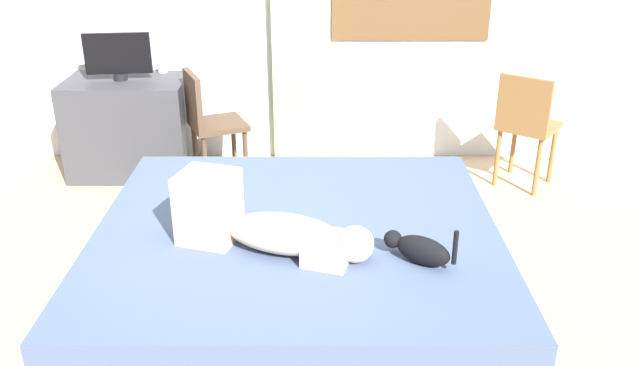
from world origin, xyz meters
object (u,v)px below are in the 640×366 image
at_px(cup, 166,67).
at_px(chair_spare, 530,122).
at_px(desk, 134,127).
at_px(chair_by_desk, 212,119).
at_px(cat, 422,249).
at_px(person_lying, 267,225).
at_px(bed, 300,270).
at_px(tv_monitor, 121,56).

height_order(cup, chair_spare, chair_spare).
height_order(desk, chair_by_desk, chair_by_desk).
xyz_separation_m(cat, cup, (-1.66, 2.44, 0.21)).
bearing_deg(cat, person_lying, 168.74).
xyz_separation_m(cup, chair_spare, (2.70, -0.51, -0.27)).
bearing_deg(cat, chair_by_desk, 122.34).
xyz_separation_m(bed, chair_spare, (1.60, 1.59, 0.26)).
relative_size(desk, tv_monitor, 1.87).
distance_m(chair_by_desk, chair_spare, 2.30).
height_order(person_lying, chair_by_desk, chair_by_desk).
distance_m(desk, tv_monitor, 0.55).
distance_m(desk, cup, 0.52).
height_order(cat, chair_spare, chair_spare).
bearing_deg(person_lying, bed, 54.39).
bearing_deg(cup, chair_spare, -10.60).
relative_size(tv_monitor, chair_by_desk, 0.56).
bearing_deg(cat, cup, 124.33).
relative_size(cat, tv_monitor, 0.64).
xyz_separation_m(desk, chair_spare, (2.94, -0.28, 0.14)).
xyz_separation_m(person_lying, tv_monitor, (-1.22, 2.07, 0.31)).
distance_m(bed, desk, 2.31).
distance_m(bed, chair_by_desk, 1.81).
relative_size(bed, desk, 2.29).
xyz_separation_m(person_lying, cat, (0.71, -0.14, -0.05)).
height_order(cup, chair_by_desk, chair_by_desk).
bearing_deg(desk, cup, 43.02).
distance_m(tv_monitor, chair_by_desk, 0.82).
relative_size(bed, chair_by_desk, 2.40).
bearing_deg(desk, chair_spare, -5.52).
bearing_deg(person_lying, chair_by_desk, 106.66).
height_order(person_lying, cat, person_lying).
distance_m(cat, chair_by_desk, 2.35).
height_order(bed, tv_monitor, tv_monitor).
xyz_separation_m(desk, chair_by_desk, (0.64, -0.23, 0.14)).
xyz_separation_m(tv_monitor, cup, (0.26, 0.22, -0.14)).
relative_size(tv_monitor, cup, 5.98).
xyz_separation_m(bed, person_lying, (-0.14, -0.20, 0.37)).
bearing_deg(bed, desk, 125.53).
bearing_deg(chair_by_desk, bed, -67.09).
height_order(tv_monitor, chair_spare, tv_monitor).
distance_m(person_lying, chair_by_desk, 1.93).
distance_m(desk, chair_spare, 2.95).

